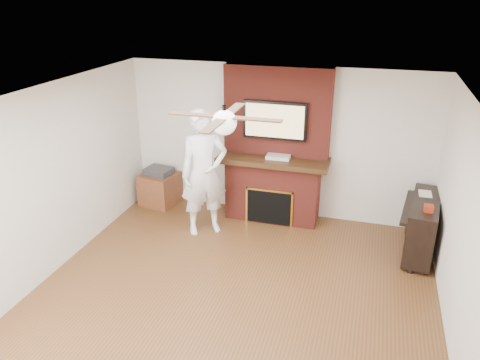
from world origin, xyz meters
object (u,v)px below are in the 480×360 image
(person, at_px, (204,173))
(fireplace, at_px, (274,161))
(side_table, at_px, (160,187))
(piano, at_px, (422,225))

(person, bearing_deg, fireplace, 6.61)
(fireplace, distance_m, side_table, 2.16)
(fireplace, height_order, person, fireplace)
(piano, bearing_deg, side_table, -178.90)
(fireplace, bearing_deg, person, -138.93)
(side_table, bearing_deg, fireplace, 11.62)
(person, relative_size, side_table, 2.95)
(person, bearing_deg, piano, -30.03)
(fireplace, distance_m, piano, 2.42)
(fireplace, xyz_separation_m, person, (-0.91, -0.80, -0.01))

